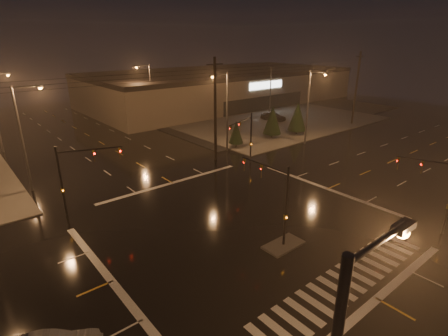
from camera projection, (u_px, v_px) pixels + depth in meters
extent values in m
plane|color=black|center=(245.00, 224.00, 27.71)|extent=(140.00, 140.00, 0.00)
cube|color=#4A4742|center=(254.00, 115.00, 67.30)|extent=(36.00, 36.00, 0.12)
cube|color=#4A4742|center=(283.00, 245.00, 24.78)|extent=(3.00, 1.60, 0.15)
cube|color=beige|center=(346.00, 281.00, 21.18)|extent=(15.00, 2.60, 0.01)
cube|color=beige|center=(377.00, 299.00, 19.73)|extent=(16.00, 0.50, 0.01)
cube|color=beige|center=(172.00, 183.00, 35.68)|extent=(16.00, 0.50, 0.01)
cube|color=black|center=(279.00, 114.00, 68.84)|extent=(50.00, 24.00, 0.08)
cube|color=#776655|center=(222.00, 87.00, 80.69)|extent=(60.00, 28.00, 7.00)
cube|color=black|center=(222.00, 72.00, 79.54)|extent=(60.20, 28.20, 0.80)
cube|color=white|center=(266.00, 85.00, 69.88)|extent=(9.00, 0.20, 1.40)
cube|color=black|center=(265.00, 103.00, 71.16)|extent=(22.00, 0.15, 2.80)
cylinder|color=black|center=(286.00, 208.00, 23.77)|extent=(0.18, 0.18, 6.00)
cylinder|color=black|center=(264.00, 165.00, 24.54)|extent=(0.12, 4.50, 0.12)
imported|color=#594707|center=(244.00, 158.00, 26.02)|extent=(0.16, 0.20, 1.00)
cube|color=#594707|center=(285.00, 217.00, 24.01)|extent=(0.25, 0.18, 0.35)
cylinder|color=black|center=(251.00, 138.00, 40.54)|extent=(0.18, 0.18, 6.00)
cylinder|color=black|center=(241.00, 121.00, 37.65)|extent=(4.74, 1.82, 0.12)
imported|color=#594707|center=(231.00, 126.00, 35.85)|extent=(0.24, 0.22, 1.00)
cube|color=#594707|center=(251.00, 144.00, 40.78)|extent=(0.25, 0.18, 0.35)
cylinder|color=black|center=(61.00, 182.00, 28.02)|extent=(0.18, 0.18, 6.00)
cylinder|color=black|center=(90.00, 150.00, 27.94)|extent=(4.74, 1.82, 0.12)
imported|color=#594707|center=(119.00, 147.00, 28.66)|extent=(0.24, 0.22, 1.00)
cube|color=#594707|center=(63.00, 190.00, 28.26)|extent=(0.25, 0.18, 0.35)
cylinder|color=black|center=(426.00, 160.00, 25.41)|extent=(1.48, 3.80, 0.12)
imported|color=#594707|center=(399.00, 157.00, 26.28)|extent=(0.22, 0.24, 1.00)
cube|color=#594707|center=(448.00, 206.00, 25.56)|extent=(0.25, 0.18, 0.35)
cylinder|color=#38383A|center=(379.00, 242.00, 7.31)|extent=(2.40, 0.14, 0.14)
cube|color=#38383A|center=(403.00, 227.00, 7.98)|extent=(0.70, 0.30, 0.18)
sphere|color=orange|center=(402.00, 232.00, 8.03)|extent=(0.32, 0.32, 0.32)
cylinder|color=#38383A|center=(22.00, 141.00, 32.17)|extent=(0.24, 0.24, 10.00)
cylinder|color=#38383A|center=(26.00, 87.00, 31.22)|extent=(2.40, 0.14, 0.14)
cube|color=#38383A|center=(40.00, 86.00, 31.89)|extent=(0.70, 0.30, 0.18)
sphere|color=orange|center=(40.00, 88.00, 31.94)|extent=(0.32, 0.32, 0.32)
cube|color=#38383A|center=(8.00, 74.00, 43.49)|extent=(0.70, 0.30, 0.18)
sphere|color=orange|center=(8.00, 75.00, 43.53)|extent=(0.32, 0.32, 0.32)
cylinder|color=#38383A|center=(227.00, 113.00, 44.42)|extent=(0.24, 0.24, 10.00)
cylinder|color=#38383A|center=(220.00, 75.00, 42.05)|extent=(2.40, 0.14, 0.14)
cube|color=#38383A|center=(212.00, 76.00, 41.41)|extent=(0.70, 0.30, 0.18)
sphere|color=orange|center=(212.00, 77.00, 41.45)|extent=(0.32, 0.32, 0.32)
cylinder|color=#38383A|center=(151.00, 95.00, 58.92)|extent=(0.24, 0.24, 10.00)
cylinder|color=#38383A|center=(143.00, 66.00, 56.54)|extent=(2.40, 0.14, 0.14)
cube|color=#38383A|center=(136.00, 66.00, 55.90)|extent=(0.70, 0.30, 0.18)
sphere|color=orange|center=(136.00, 67.00, 55.95)|extent=(0.32, 0.32, 0.32)
cylinder|color=#38383A|center=(308.00, 108.00, 47.42)|extent=(0.24, 0.24, 10.00)
cylinder|color=#38383A|center=(318.00, 72.00, 44.89)|extent=(0.14, 2.40, 0.14)
cube|color=#38383A|center=(325.00, 73.00, 44.11)|extent=(0.30, 0.70, 0.18)
sphere|color=orange|center=(325.00, 74.00, 44.16)|extent=(0.32, 0.32, 0.32)
cylinder|color=black|center=(215.00, 111.00, 40.54)|extent=(0.32, 0.32, 12.00)
cube|color=black|center=(215.00, 64.00, 38.74)|extent=(2.20, 0.12, 0.12)
cylinder|color=black|center=(356.00, 89.00, 58.42)|extent=(0.32, 0.32, 12.00)
cube|color=black|center=(360.00, 56.00, 56.62)|extent=(2.20, 0.12, 0.12)
cylinder|color=black|center=(236.00, 145.00, 47.13)|extent=(0.18, 0.18, 0.70)
cone|color=black|center=(236.00, 132.00, 46.49)|extent=(1.93, 1.93, 3.01)
cylinder|color=black|center=(272.00, 136.00, 51.81)|extent=(0.18, 0.18, 0.70)
cone|color=black|center=(273.00, 120.00, 50.97)|extent=(2.66, 2.66, 4.15)
cylinder|color=black|center=(296.00, 132.00, 53.77)|extent=(0.18, 0.18, 0.70)
cone|color=black|center=(298.00, 116.00, 52.90)|extent=(2.77, 2.77, 4.33)
imported|color=black|center=(273.00, 116.00, 62.83)|extent=(2.81, 4.90, 1.57)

